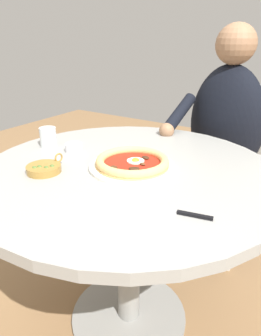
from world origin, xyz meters
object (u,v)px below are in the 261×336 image
at_px(olive_pan, 44,168).
at_px(water_glass, 48,139).
at_px(cafe_chair_diner, 234,154).
at_px(pizza_on_plate, 133,163).
at_px(ramekin_capers, 74,147).
at_px(diner_person, 221,161).
at_px(dining_table, 128,200).
at_px(steak_knife, 183,213).

bearing_deg(olive_pan, water_glass, 133.85).
distance_m(olive_pan, cafe_chair_diner, 1.10).
xyz_separation_m(water_glass, olive_pan, (0.18, -0.19, -0.02)).
bearing_deg(water_glass, pizza_on_plate, 0.89).
distance_m(water_glass, ramekin_capers, 0.13).
bearing_deg(olive_pan, cafe_chair_diner, 70.27).
bearing_deg(cafe_chair_diner, pizza_on_plate, -99.53).
bearing_deg(diner_person, dining_table, -100.46).
xyz_separation_m(steak_knife, olive_pan, (-0.50, -0.01, 0.01)).
distance_m(olive_pan, diner_person, 0.96).
height_order(pizza_on_plate, olive_pan, olive_pan).
distance_m(water_glass, olive_pan, 0.26).
relative_size(steak_knife, olive_pan, 1.53).
distance_m(dining_table, steak_knife, 0.36).
xyz_separation_m(olive_pan, cafe_chair_diner, (0.37, 1.02, -0.20)).
bearing_deg(steak_knife, ramekin_capers, 160.75).
bearing_deg(dining_table, water_glass, -179.77).
bearing_deg(ramekin_capers, steak_knife, -19.25).
distance_m(dining_table, pizza_on_plate, 0.15).
relative_size(dining_table, ramekin_capers, 15.51).
relative_size(diner_person, cafe_chair_diner, 1.32).
bearing_deg(ramekin_capers, cafe_chair_diner, 63.01).
bearing_deg(olive_pan, pizza_on_plate, 40.57).
bearing_deg(cafe_chair_diner, ramekin_capers, -116.99).
height_order(ramekin_capers, diner_person, diner_person).
distance_m(ramekin_capers, olive_pan, 0.21).
distance_m(steak_knife, diner_person, 0.90).
xyz_separation_m(pizza_on_plate, olive_pan, (-0.23, -0.19, -0.00)).
xyz_separation_m(ramekin_capers, diner_person, (0.39, 0.68, -0.20)).
height_order(steak_knife, olive_pan, olive_pan).
distance_m(pizza_on_plate, steak_knife, 0.33).
bearing_deg(olive_pan, steak_knife, 1.05).
height_order(olive_pan, cafe_chair_diner, cafe_chair_diner).
distance_m(water_glass, steak_knife, 0.70).
xyz_separation_m(dining_table, steak_knife, (0.29, -0.18, 0.14)).
distance_m(dining_table, diner_person, 0.70).
relative_size(pizza_on_plate, ramekin_capers, 4.45).
distance_m(pizza_on_plate, diner_person, 0.72).
distance_m(dining_table, olive_pan, 0.32).
height_order(ramekin_capers, olive_pan, olive_pan).
bearing_deg(pizza_on_plate, diner_person, 80.83).
xyz_separation_m(diner_person, cafe_chair_diner, (0.03, 0.14, -0.00)).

